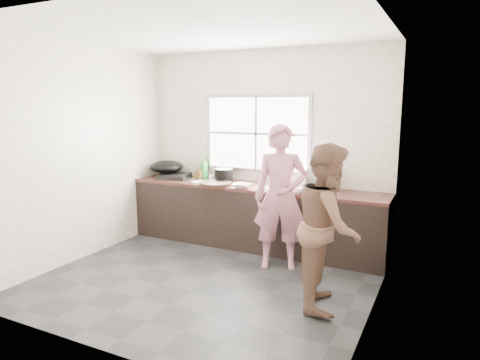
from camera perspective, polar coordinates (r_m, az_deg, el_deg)
The scene contains 30 objects.
floor at distance 5.00m, azimuth -4.45°, elevation -13.11°, with size 3.60×3.20×0.01m, color #2B2B2E.
ceiling at distance 4.65m, azimuth -4.93°, elevation 19.26°, with size 3.60×3.20×0.01m, color silver.
wall_back at distance 6.06m, azimuth 3.17°, elevation 4.29°, with size 3.60×0.01×2.70m, color beige.
wall_left at distance 5.77m, azimuth -20.28°, elevation 3.39°, with size 0.01×3.20×2.70m, color beige.
wall_right at distance 4.02m, azimuth 17.96°, elevation 0.87°, with size 0.01×3.20×2.70m, color silver.
wall_front at distance 3.38m, azimuth -18.82°, elevation -0.86°, with size 3.60×0.01×2.70m, color silver.
cabinet at distance 5.94m, azimuth 1.88°, elevation -5.04°, with size 3.60×0.62×0.82m, color black.
countertop at distance 5.85m, azimuth 1.90°, elevation -0.97°, with size 3.60×0.64×0.04m, color #3D1E19.
sink at distance 5.71m, azimuth 5.11°, elevation -1.02°, with size 0.55×0.45×0.02m, color silver.
faucet at distance 5.87m, azimuth 5.84°, elevation 0.71°, with size 0.02×0.02×0.30m, color silver.
window_frame at distance 6.07m, azimuth 2.26°, elevation 6.20°, with size 1.60×0.05×1.10m, color #9EA0A5.
window_glazing at distance 6.04m, azimuth 2.16°, elevation 6.19°, with size 1.50×0.01×1.00m, color white.
woman at distance 5.13m, azimuth 5.41°, elevation -2.91°, with size 0.59×0.39×1.62m, color #C97890.
person_side at distance 4.23m, azimuth 11.70°, elevation -6.03°, with size 0.78×0.61×1.60m, color brown.
cutting_board at distance 5.87m, azimuth -3.30°, elevation -0.51°, with size 0.44×0.44×0.04m, color black.
cleaver at distance 5.93m, azimuth -2.30°, elevation -0.18°, with size 0.22×0.11×0.01m, color silver.
bowl_mince at distance 5.68m, azimuth 0.27°, elevation -0.77°, with size 0.24×0.24×0.06m, color silver.
bowl_crabs at distance 5.40m, azimuth 7.44°, elevation -1.44°, with size 0.18×0.18×0.06m, color white.
bowl_held at distance 5.40m, azimuth 7.45°, elevation -1.45°, with size 0.17×0.17×0.05m, color white.
black_pot at distance 6.13m, azimuth -2.17°, elevation 0.63°, with size 0.26×0.26×0.19m, color black.
plate_food at distance 6.08m, azimuth -5.39°, elevation -0.29°, with size 0.23×0.23×0.02m, color silver.
bottle_green at distance 6.45m, azimuth -4.82°, elevation 1.69°, with size 0.13×0.13×0.33m, color #2E8D2F.
bottle_brown_tall at distance 6.40m, azimuth -5.56°, elevation 0.91°, with size 0.08×0.08×0.17m, color #4A3212.
bottle_brown_short at distance 6.33m, azimuth -2.80°, elevation 0.83°, with size 0.13×0.13×0.17m, color #3D1D0F.
glass_jar at distance 6.22m, azimuth -3.86°, elevation 0.28°, with size 0.06×0.06×0.09m, color white.
burner at distance 6.51m, azimuth -8.76°, elevation 0.53°, with size 0.42×0.42×0.06m, color black.
wok at distance 6.63m, azimuth -9.77°, elevation 1.75°, with size 0.50×0.50×0.19m, color black.
dish_rack at distance 5.56m, azimuth 10.68°, elevation 0.11°, with size 0.41×0.29×0.31m, color silver.
pot_lid_left at distance 6.36m, azimuth -6.49°, elevation 0.11°, with size 0.24×0.24×0.01m, color #AFB2B6.
pot_lid_right at distance 6.38m, azimuth -5.23°, elevation 0.18°, with size 0.24×0.24×0.01m, color silver.
Camera 1 is at (2.37, -3.94, 1.96)m, focal length 32.00 mm.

